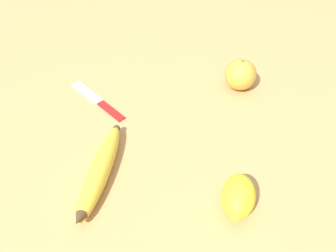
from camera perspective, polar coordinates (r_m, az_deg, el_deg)
ground_plane at (r=0.63m, az=-1.72°, el=-4.24°), size 3.00×3.00×0.00m
banana at (r=0.59m, az=-11.77°, el=-7.56°), size 0.23×0.07×0.04m
orange at (r=0.78m, az=12.50°, el=8.73°), size 0.07×0.07×0.07m
lemon at (r=0.55m, az=12.16°, el=-11.87°), size 0.09×0.07×0.05m
paring_knife at (r=0.75m, az=-11.96°, el=4.26°), size 0.14×0.14×0.01m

